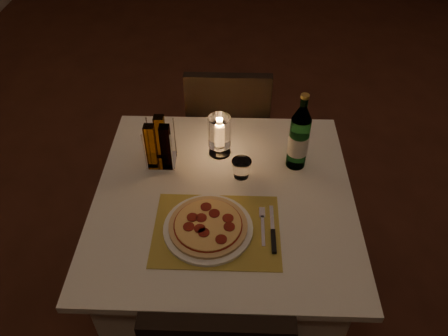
{
  "coord_description": "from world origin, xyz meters",
  "views": [
    {
      "loc": [
        0.12,
        -1.79,
        1.96
      ],
      "look_at": [
        0.08,
        -0.6,
        0.86
      ],
      "focal_mm": 35.0,
      "sensor_mm": 36.0,
      "label": 1
    }
  ],
  "objects_px": {
    "water_bottle": "(299,138)",
    "hurricane_candle": "(220,133)",
    "pizza": "(208,225)",
    "tumbler": "(241,169)",
    "plate": "(208,228)",
    "main_table": "(224,251)",
    "chair_far": "(228,123)"
  },
  "relations": [
    {
      "from": "water_bottle",
      "to": "hurricane_candle",
      "type": "distance_m",
      "value": 0.32
    },
    {
      "from": "pizza",
      "to": "water_bottle",
      "type": "xyz_separation_m",
      "value": [
        0.34,
        0.36,
        0.11
      ]
    },
    {
      "from": "tumbler",
      "to": "hurricane_candle",
      "type": "distance_m",
      "value": 0.18
    },
    {
      "from": "tumbler",
      "to": "hurricane_candle",
      "type": "bearing_deg",
      "value": 123.41
    },
    {
      "from": "plate",
      "to": "pizza",
      "type": "distance_m",
      "value": 0.02
    },
    {
      "from": "main_table",
      "to": "chair_far",
      "type": "xyz_separation_m",
      "value": [
        0.0,
        0.71,
        0.18
      ]
    },
    {
      "from": "plate",
      "to": "water_bottle",
      "type": "height_order",
      "value": "water_bottle"
    },
    {
      "from": "pizza",
      "to": "tumbler",
      "type": "height_order",
      "value": "tumbler"
    },
    {
      "from": "hurricane_candle",
      "to": "water_bottle",
      "type": "bearing_deg",
      "value": -11.26
    },
    {
      "from": "main_table",
      "to": "chair_far",
      "type": "height_order",
      "value": "chair_far"
    },
    {
      "from": "chair_far",
      "to": "water_bottle",
      "type": "relative_size",
      "value": 2.64
    },
    {
      "from": "main_table",
      "to": "water_bottle",
      "type": "bearing_deg",
      "value": 32.16
    },
    {
      "from": "main_table",
      "to": "water_bottle",
      "type": "xyz_separation_m",
      "value": [
        0.29,
        0.18,
        0.5
      ]
    },
    {
      "from": "main_table",
      "to": "plate",
      "type": "xyz_separation_m",
      "value": [
        -0.05,
        -0.18,
        0.38
      ]
    },
    {
      "from": "main_table",
      "to": "plate",
      "type": "relative_size",
      "value": 3.12
    },
    {
      "from": "water_bottle",
      "to": "hurricane_candle",
      "type": "xyz_separation_m",
      "value": [
        -0.32,
        0.06,
        -0.03
      ]
    },
    {
      "from": "plate",
      "to": "hurricane_candle",
      "type": "bearing_deg",
      "value": 86.75
    },
    {
      "from": "plate",
      "to": "hurricane_candle",
      "type": "distance_m",
      "value": 0.44
    },
    {
      "from": "tumbler",
      "to": "main_table",
      "type": "bearing_deg",
      "value": -122.36
    },
    {
      "from": "chair_far",
      "to": "water_bottle",
      "type": "distance_m",
      "value": 0.69
    },
    {
      "from": "pizza",
      "to": "chair_far",
      "type": "bearing_deg",
      "value": 86.8
    },
    {
      "from": "tumbler",
      "to": "plate",
      "type": "bearing_deg",
      "value": -112.26
    },
    {
      "from": "tumbler",
      "to": "water_bottle",
      "type": "xyz_separation_m",
      "value": [
        0.22,
        0.08,
        0.1
      ]
    },
    {
      "from": "hurricane_candle",
      "to": "pizza",
      "type": "bearing_deg",
      "value": -93.24
    },
    {
      "from": "chair_far",
      "to": "plate",
      "type": "bearing_deg",
      "value": -93.2
    },
    {
      "from": "main_table",
      "to": "hurricane_candle",
      "type": "distance_m",
      "value": 0.53
    },
    {
      "from": "pizza",
      "to": "water_bottle",
      "type": "bearing_deg",
      "value": 46.77
    },
    {
      "from": "main_table",
      "to": "plate",
      "type": "distance_m",
      "value": 0.42
    },
    {
      "from": "main_table",
      "to": "pizza",
      "type": "bearing_deg",
      "value": -105.52
    },
    {
      "from": "water_bottle",
      "to": "main_table",
      "type": "bearing_deg",
      "value": -147.84
    },
    {
      "from": "chair_far",
      "to": "main_table",
      "type": "bearing_deg",
      "value": -90.0
    },
    {
      "from": "hurricane_candle",
      "to": "plate",
      "type": "bearing_deg",
      "value": -93.25
    }
  ]
}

